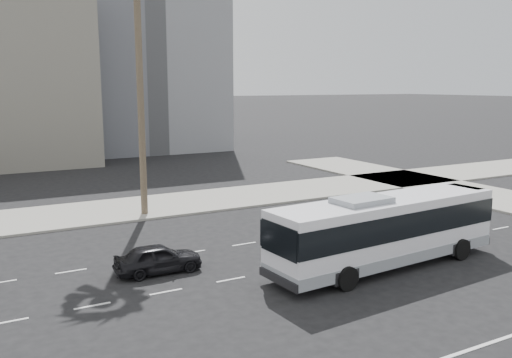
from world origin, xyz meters
TOP-DOWN VIEW (x-y plane):
  - ground at (0.00, 0.00)m, footprint 700.00×700.00m
  - sidewalk_north at (0.00, 15.50)m, footprint 120.00×7.00m
  - midrise_gray_center at (8.00, 52.00)m, footprint 20.00×20.00m
  - highrise_right at (45.00, 230.00)m, footprint 26.00×26.00m
  - highrise_far at (70.00, 260.00)m, footprint 22.00×22.00m
  - city_bus at (4.18, -1.86)m, footprint 12.43×3.61m
  - car_a at (-5.49, 2.44)m, footprint 1.68×4.00m

SIDE VIEW (x-z plane):
  - ground at x=0.00m, z-range 0.00..0.00m
  - sidewalk_north at x=0.00m, z-range 0.00..0.15m
  - car_a at x=-5.49m, z-range 0.00..1.35m
  - city_bus at x=4.18m, z-range 0.09..3.61m
  - midrise_gray_center at x=8.00m, z-range 0.00..26.00m
  - highrise_far at x=70.00m, z-range 0.00..60.00m
  - highrise_right at x=45.00m, z-range 0.00..70.00m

